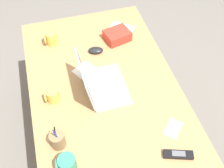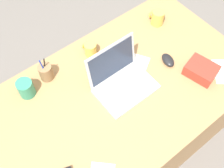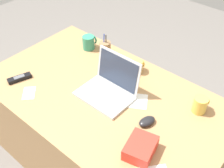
# 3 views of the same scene
# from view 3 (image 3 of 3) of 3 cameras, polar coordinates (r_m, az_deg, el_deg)

# --- Properties ---
(ground_plane) EXTENTS (6.00, 6.00, 0.00)m
(ground_plane) POSITION_cam_3_polar(r_m,az_deg,el_deg) (2.33, -1.33, -14.78)
(ground_plane) COLOR slate
(desk) EXTENTS (1.57, 0.92, 0.70)m
(desk) POSITION_cam_3_polar(r_m,az_deg,el_deg) (2.05, -1.48, -9.24)
(desk) COLOR #A87C4F
(desk) RESTS_ON ground
(laptop) EXTENTS (0.33, 0.27, 0.24)m
(laptop) POSITION_cam_3_polar(r_m,az_deg,el_deg) (1.76, -0.65, -0.72)
(laptop) COLOR silver
(laptop) RESTS_ON desk
(computer_mouse) EXTENTS (0.09, 0.12, 0.04)m
(computer_mouse) POSITION_cam_3_polar(r_m,az_deg,el_deg) (1.62, 6.97, -7.39)
(computer_mouse) COLOR black
(computer_mouse) RESTS_ON desk
(coffee_mug_white) EXTENTS (0.09, 0.10, 0.10)m
(coffee_mug_white) POSITION_cam_3_polar(r_m,az_deg,el_deg) (2.18, -4.63, 8.27)
(coffee_mug_white) COLOR #338C6B
(coffee_mug_white) RESTS_ON desk
(coffee_mug_tall) EXTENTS (0.07, 0.09, 0.09)m
(coffee_mug_tall) POSITION_cam_3_polar(r_m,az_deg,el_deg) (1.95, 5.08, 3.56)
(coffee_mug_tall) COLOR #E0BC4C
(coffee_mug_tall) RESTS_ON desk
(coffee_mug_spare) EXTENTS (0.08, 0.09, 0.10)m
(coffee_mug_spare) POSITION_cam_3_polar(r_m,az_deg,el_deg) (1.73, 17.13, -3.89)
(coffee_mug_spare) COLOR #E0BC4C
(coffee_mug_spare) RESTS_ON desk
(cordless_phone) EXTENTS (0.09, 0.16, 0.03)m
(cordless_phone) POSITION_cam_3_polar(r_m,az_deg,el_deg) (1.99, -17.93, 1.11)
(cordless_phone) COLOR black
(cordless_phone) RESTS_ON desk
(pen_holder) EXTENTS (0.08, 0.08, 0.17)m
(pen_holder) POSITION_cam_3_polar(r_m,az_deg,el_deg) (2.11, -1.35, 7.15)
(pen_holder) COLOR olive
(pen_holder) RESTS_ON desk
(snack_bag) EXTENTS (0.17, 0.20, 0.07)m
(snack_bag) POSITION_cam_3_polar(r_m,az_deg,el_deg) (1.48, 5.69, -12.57)
(snack_bag) COLOR red
(snack_bag) RESTS_ON desk
(paper_note_left) EXTENTS (0.19, 0.19, 0.00)m
(paper_note_left) POSITION_cam_3_polar(r_m,az_deg,el_deg) (1.75, 4.67, -3.34)
(paper_note_left) COLOR white
(paper_note_left) RESTS_ON desk
(paper_note_right) EXTENTS (0.14, 0.14, 0.00)m
(paper_note_right) POSITION_cam_3_polar(r_m,az_deg,el_deg) (1.87, -16.17, -1.74)
(paper_note_right) COLOR white
(paper_note_right) RESTS_ON desk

